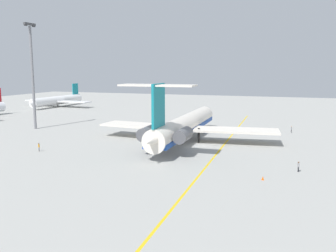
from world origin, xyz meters
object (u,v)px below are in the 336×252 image
Objects in this scene: ground_crew_portside at (291,128)px; safety_cone_nose at (263,178)px; ground_crew_near_nose at (39,146)px; ground_crew_near_tail at (298,165)px; light_mast at (32,72)px; main_jetliner at (183,126)px; airliner_mid_right at (56,100)px.

ground_crew_portside reaches higher than safety_cone_nose.
ground_crew_near_tail reaches higher than ground_crew_near_nose.
ground_crew_portside is (37.01, 1.51, -0.01)m from ground_crew_near_tail.
ground_crew_near_nose is 0.99× the size of ground_crew_portside.
ground_crew_near_nose is 2.98× the size of safety_cone_nose.
safety_cone_nose is 68.46m from light_mast.
airliner_mid_right is (53.49, 72.34, -0.89)m from main_jetliner.
ground_crew_near_tail is 3.02× the size of safety_cone_nose.
airliner_mid_right is at bearing 50.14° from safety_cone_nose.
ground_crew_near_tail is 0.06× the size of light_mast.
ground_crew_near_tail is at bearing -126.25° from main_jetliner.
safety_cone_nose is (-4.59, -42.65, -0.76)m from ground_crew_near_nose.
light_mast reaches higher than ground_crew_near_tail.
ground_crew_portside is 68.24m from light_mast.
light_mast is at bearing 30.58° from ground_crew_portside.
airliner_mid_right is 56.87× the size of safety_cone_nose.
main_jetliner is 27.61× the size of ground_crew_near_tail.
airliner_mid_right is 19.09× the size of ground_crew_near_nose.
airliner_mid_right is 86.49m from ground_crew_near_nose.
ground_crew_near_tail is (1.48, -47.48, 0.01)m from ground_crew_near_nose.
ground_crew_near_tail is at bearing -107.14° from light_mast.
main_jetliner is 27.95× the size of ground_crew_near_nose.
safety_cone_nose is (-43.08, 3.32, -0.77)m from ground_crew_portside.
safety_cone_nose is at bearing 52.72° from airliner_mid_right.
ground_crew_near_nose is 0.06× the size of light_mast.
ground_crew_portside is (20.42, -22.18, -2.60)m from main_jetliner.
light_mast is at bearing -59.27° from ground_crew_near_tail.
ground_crew_near_nose is at bearing 56.14° from ground_crew_portside.
light_mast reaches higher than ground_crew_portside.
main_jetliner is 1.67× the size of light_mast.
light_mast is at bearing -78.90° from ground_crew_near_nose.
ground_crew_near_tail is (-16.59, -23.69, -2.59)m from main_jetliner.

